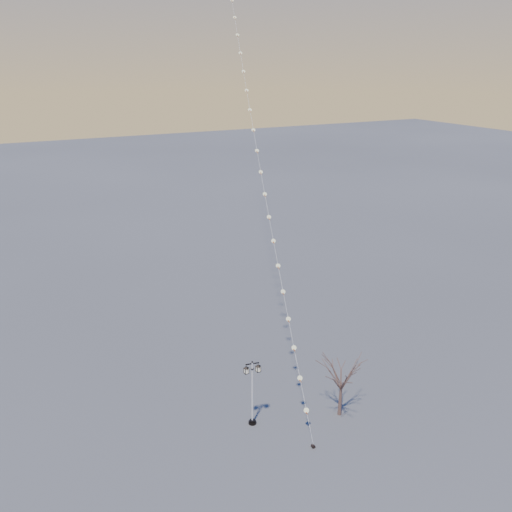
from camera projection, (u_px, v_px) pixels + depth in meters
ground at (268, 448)px, 33.40m from camera, size 300.00×300.00×0.00m
street_lamp at (252, 390)px, 34.74m from camera, size 1.19×0.57×4.73m
bare_tree at (342, 376)px, 35.53m from camera, size 2.63×2.63×4.36m
kite_train at (245, 55)px, 48.99m from camera, size 15.17×49.28×46.35m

